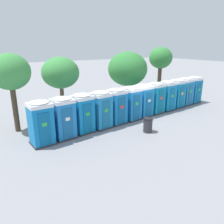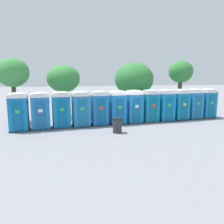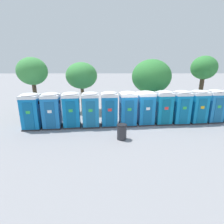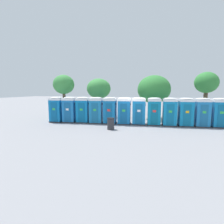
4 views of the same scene
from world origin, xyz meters
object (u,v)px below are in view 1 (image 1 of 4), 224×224
street_tree_1 (128,69)px  street_tree_3 (10,73)px  portapotty_6 (144,100)px  portapotty_10 (185,91)px  portapotty_1 (63,118)px  portapotty_2 (83,113)px  street_tree_0 (61,73)px  portapotty_0 (41,123)px  street_tree_2 (161,59)px  portapotty_11 (194,89)px  trash_can (148,125)px  portapotty_4 (117,106)px  portapotty_5 (131,103)px  portapotty_9 (177,93)px  portapotty_8 (167,95)px  portapotty_3 (101,110)px  portapotty_7 (156,98)px

street_tree_1 → street_tree_3: (-10.13, -1.79, 0.53)m
portapotty_6 → portapotty_10: bearing=5.5°
portapotty_1 → portapotty_2: 1.37m
street_tree_0 → portapotty_0: bearing=-122.8°
portapotty_2 → street_tree_2: (12.10, 5.67, 2.64)m
portapotty_0 → street_tree_0: street_tree_0 is taller
street_tree_0 → street_tree_1: (6.42, 0.14, -0.08)m
portapotty_2 → portapotty_11: same height
trash_can → portapotty_4: bearing=107.6°
portapotty_5 → street_tree_3: bearing=164.3°
portapotty_2 → portapotty_4: bearing=4.4°
portapotty_9 → street_tree_0: 10.12m
portapotty_0 → portapotty_1: bearing=7.4°
portapotty_9 → street_tree_1: (-2.94, 3.39, 1.98)m
portapotty_4 → portapotty_9: 6.84m
portapotty_0 → portapotty_9: 12.30m
portapotty_5 → street_tree_3: (-7.63, 2.14, 2.50)m
portapotty_10 → portapotty_11: 1.37m
portapotty_4 → street_tree_2: street_tree_2 is taller
portapotty_1 → portapotty_2: bearing=8.7°
portapotty_2 → portapotty_9: same height
street_tree_2 → portapotty_4: bearing=-149.8°
portapotty_6 → street_tree_0: size_ratio=0.56×
portapotty_1 → portapotty_10: size_ratio=1.00×
portapotty_8 → portapotty_6: bearing=-175.9°
portapotty_5 → street_tree_2: street_tree_2 is taller
portapotty_1 → portapotty_6: same height
portapotty_1 → street_tree_3: bearing=129.5°
portapotty_4 → portapotty_10: same height
portapotty_4 → trash_can: bearing=-72.4°
portapotty_2 → portapotty_11: 12.30m
portapotty_10 → trash_can: 8.12m
portapotty_5 → street_tree_2: (8.01, 5.37, 2.64)m
portapotty_11 → portapotty_9: bearing=-173.7°
portapotty_2 → portapotty_4: same height
portapotty_1 → portapotty_6: size_ratio=1.00×
portapotty_4 → street_tree_0: 5.08m
portapotty_3 → portapotty_7: (5.44, 0.56, 0.00)m
portapotty_2 → portapotty_10: (10.89, 1.03, 0.00)m
portapotty_10 → portapotty_1: bearing=-174.2°
portapotty_2 → trash_can: bearing=-32.7°
portapotty_6 → portapotty_0: bearing=-173.8°
portapotty_0 → portapotty_9: size_ratio=1.00×
portapotty_2 → street_tree_3: 4.98m
portapotty_10 → trash_can: size_ratio=2.67×
portapotty_2 → portapotty_4: (2.73, 0.21, 0.00)m
portapotty_0 → portapotty_9: (12.24, 1.23, 0.00)m
portapotty_0 → portapotty_11: same height
street_tree_1 → portapotty_1: bearing=-150.8°
portapotty_0 → trash_can: size_ratio=2.67×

